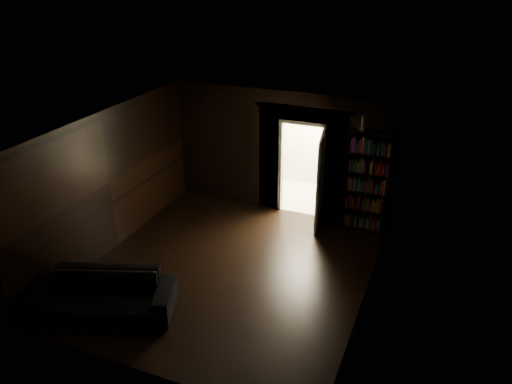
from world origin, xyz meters
TOP-DOWN VIEW (x-y plane):
  - ground at (0.00, 0.00)m, footprint 5.50×5.50m
  - room_walls at (-0.01, 1.07)m, footprint 5.02×5.61m
  - kitchen_alcove at (0.50, 3.87)m, footprint 2.20×1.80m
  - sofa at (-1.40, -1.84)m, footprint 2.48×1.70m
  - bookshelf at (2.00, 2.55)m, footprint 0.92×0.39m
  - refrigerator at (1.10, 4.03)m, footprint 0.94×0.91m
  - door at (1.04, 2.31)m, footprint 0.19×0.85m
  - figurine at (1.80, 2.53)m, footprint 0.13×0.13m
  - bottles at (1.15, 3.94)m, footprint 0.70×0.27m

SIDE VIEW (x-z plane):
  - ground at x=0.00m, z-range 0.00..0.00m
  - sofa at x=-1.40m, z-range 0.00..0.88m
  - refrigerator at x=1.10m, z-range 0.00..1.65m
  - door at x=1.04m, z-range 0.00..2.05m
  - bookshelf at x=2.00m, z-range 0.00..2.20m
  - kitchen_alcove at x=0.50m, z-range -0.09..2.51m
  - room_walls at x=-0.01m, z-range 0.26..3.10m
  - bottles at x=1.15m, z-range 1.65..1.93m
  - figurine at x=1.80m, z-range 2.20..2.51m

